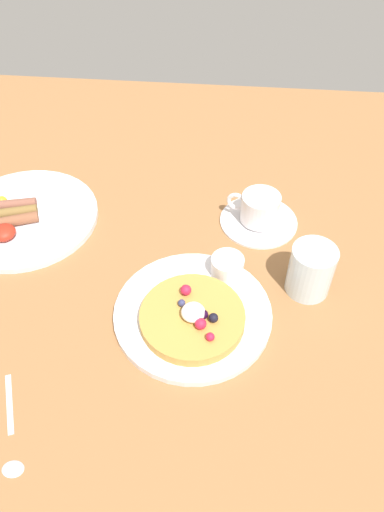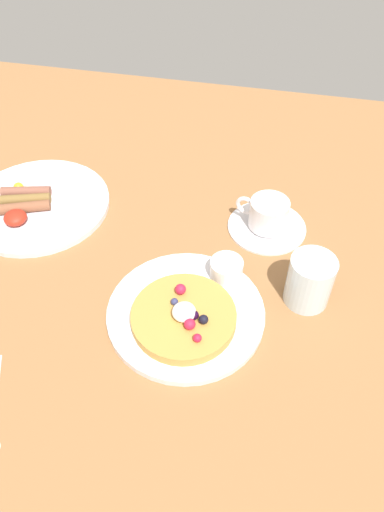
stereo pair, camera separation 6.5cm
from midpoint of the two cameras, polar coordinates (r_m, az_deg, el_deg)
The scene contains 10 objects.
ground_plane at distance 84.60cm, azimuth -6.92°, elevation -3.60°, with size 168.91×137.96×3.00cm, color #93643B.
pancake_plate at distance 77.82cm, azimuth -2.34°, elevation -6.83°, with size 25.03×25.03×1.27cm, color white.
pancake_with_berries at distance 75.22cm, azimuth -2.44°, elevation -7.21°, with size 16.31×16.31×3.96cm.
syrup_ramekin at distance 81.11cm, azimuth 1.85°, elevation -1.24°, with size 5.51×5.51×3.28cm.
breakfast_plate at distance 99.50cm, azimuth -20.82°, elevation 4.19°, with size 27.86×27.86×1.17cm, color white.
fried_breakfast at distance 98.51cm, azimuth -22.49°, elevation 4.32°, with size 11.86×13.52×2.54cm.
coffee_saucer at distance 93.06cm, azimuth 5.80°, elevation 4.07°, with size 14.62×14.62×0.87cm, color silver.
coffee_cup at distance 90.92cm, azimuth 5.84°, elevation 5.60°, with size 9.97×7.14×5.43cm.
teaspoon at distance 73.12cm, azimuth -22.96°, elevation -19.61°, with size 7.03×14.01×0.60cm.
water_glass at distance 80.02cm, azimuth 11.46°, elevation -1.74°, with size 7.28×7.28×8.87cm, color silver.
Camera 1 is at (11.91, -52.74, 63.30)cm, focal length 34.24 mm.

